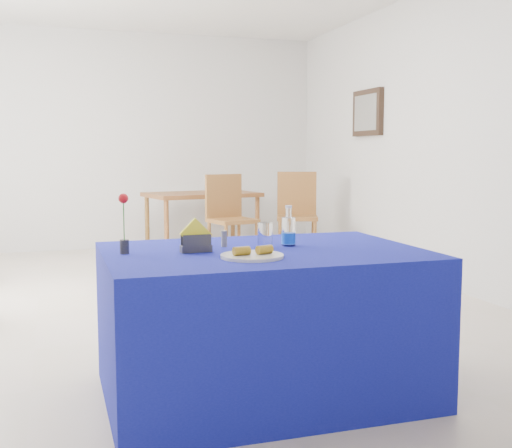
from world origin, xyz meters
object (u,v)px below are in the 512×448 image
Objects in this scene: oak_table at (202,199)px; chair_bg_left at (229,213)px; blue_table at (263,322)px; water_bottle at (289,232)px; chair_bg_right at (297,209)px; plate at (252,256)px.

chair_bg_left reaches higher than oak_table.
blue_table is 1.59× the size of chair_bg_left.
water_bottle is 0.15× the size of oak_table.
blue_table is at bearing -93.77° from chair_bg_right.
plate is 0.44m from water_bottle.
oak_table is 1.28m from chair_bg_right.
water_bottle is 0.21× the size of chair_bg_left.
plate is at bearing -94.16° from chair_bg_right.
blue_table is at bearing 59.47° from plate.
oak_table is at bearing 156.52° from chair_bg_right.
chair_bg_left is 0.84m from chair_bg_right.
oak_table is (0.59, 4.65, -0.15)m from water_bottle.
plate is 0.46m from blue_table.
chair_bg_left is at bearing -83.91° from oak_table.
oak_table is 1.42× the size of chair_bg_right.
oak_table is 1.44× the size of chair_bg_left.
water_bottle is at bearing 46.37° from plate.
chair_bg_right is at bearing -12.03° from chair_bg_left.
water_bottle is at bearing -114.65° from chair_bg_left.
oak_table is (0.76, 4.75, 0.30)m from blue_table.
chair_bg_left reaches higher than water_bottle.
chair_bg_left is at bearing -157.91° from chair_bg_right.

